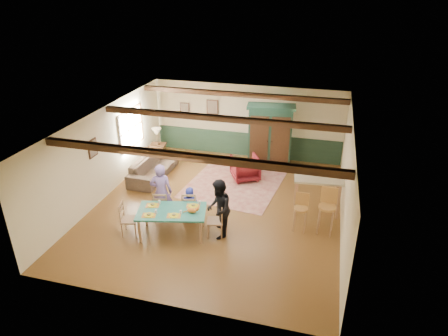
% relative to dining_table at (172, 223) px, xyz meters
% --- Properties ---
extents(floor, '(8.00, 8.00, 0.00)m').
position_rel_dining_table_xyz_m(floor, '(0.74, 1.61, -0.36)').
color(floor, brown).
rests_on(floor, ground).
extents(wall_back, '(7.00, 0.02, 2.70)m').
position_rel_dining_table_xyz_m(wall_back, '(0.74, 5.61, 0.99)').
color(wall_back, beige).
rests_on(wall_back, floor).
extents(wall_left, '(0.02, 8.00, 2.70)m').
position_rel_dining_table_xyz_m(wall_left, '(-2.76, 1.61, 0.99)').
color(wall_left, beige).
rests_on(wall_left, floor).
extents(wall_right, '(0.02, 8.00, 2.70)m').
position_rel_dining_table_xyz_m(wall_right, '(4.24, 1.61, 0.99)').
color(wall_right, beige).
rests_on(wall_right, floor).
extents(ceiling, '(7.00, 8.00, 0.02)m').
position_rel_dining_table_xyz_m(ceiling, '(0.74, 1.61, 2.34)').
color(ceiling, silver).
rests_on(ceiling, wall_back).
extents(wainscot_back, '(6.95, 0.03, 0.90)m').
position_rel_dining_table_xyz_m(wainscot_back, '(0.74, 5.59, 0.09)').
color(wainscot_back, '#1C3425').
rests_on(wainscot_back, floor).
extents(ceiling_beam_front, '(6.95, 0.16, 0.16)m').
position_rel_dining_table_xyz_m(ceiling_beam_front, '(0.74, -0.69, 2.25)').
color(ceiling_beam_front, black).
rests_on(ceiling_beam_front, ceiling).
extents(ceiling_beam_mid, '(6.95, 0.16, 0.16)m').
position_rel_dining_table_xyz_m(ceiling_beam_mid, '(0.74, 2.01, 2.25)').
color(ceiling_beam_mid, black).
rests_on(ceiling_beam_mid, ceiling).
extents(ceiling_beam_back, '(6.95, 0.16, 0.16)m').
position_rel_dining_table_xyz_m(ceiling_beam_back, '(0.74, 4.61, 2.25)').
color(ceiling_beam_back, black).
rests_on(ceiling_beam_back, ceiling).
extents(window_left, '(0.06, 1.60, 1.30)m').
position_rel_dining_table_xyz_m(window_left, '(-2.73, 3.31, 1.19)').
color(window_left, white).
rests_on(window_left, wall_left).
extents(picture_left_wall, '(0.04, 0.42, 0.52)m').
position_rel_dining_table_xyz_m(picture_left_wall, '(-2.73, 1.01, 1.39)').
color(picture_left_wall, gray).
rests_on(picture_left_wall, wall_left).
extents(picture_back_a, '(0.45, 0.04, 0.55)m').
position_rel_dining_table_xyz_m(picture_back_a, '(-0.56, 5.58, 1.44)').
color(picture_back_a, gray).
rests_on(picture_back_a, wall_back).
extents(picture_back_b, '(0.38, 0.04, 0.48)m').
position_rel_dining_table_xyz_m(picture_back_b, '(-1.66, 5.58, 1.29)').
color(picture_back_b, gray).
rests_on(picture_back_b, wall_back).
extents(dining_table, '(1.91, 1.34, 0.72)m').
position_rel_dining_table_xyz_m(dining_table, '(0.00, 0.00, 0.00)').
color(dining_table, '#226B5D').
rests_on(dining_table, floor).
extents(dining_chair_far_left, '(0.49, 0.51, 0.92)m').
position_rel_dining_table_xyz_m(dining_chair_far_left, '(-0.54, 0.59, 0.10)').
color(dining_chair_far_left, '#A07350').
rests_on(dining_chair_far_left, floor).
extents(dining_chair_far_right, '(0.49, 0.51, 0.92)m').
position_rel_dining_table_xyz_m(dining_chair_far_right, '(0.21, 0.77, 0.10)').
color(dining_chair_far_right, '#A07350').
rests_on(dining_chair_far_right, floor).
extents(dining_chair_end_left, '(0.51, 0.49, 0.92)m').
position_rel_dining_table_xyz_m(dining_chair_end_left, '(-1.08, -0.26, 0.10)').
color(dining_chair_end_left, '#A07350').
rests_on(dining_chair_end_left, floor).
extents(dining_chair_end_right, '(0.51, 0.49, 0.92)m').
position_rel_dining_table_xyz_m(dining_chair_end_right, '(1.08, 0.26, 0.10)').
color(dining_chair_end_right, '#A07350').
rests_on(dining_chair_end_right, floor).
extents(person_man, '(0.68, 0.53, 1.66)m').
position_rel_dining_table_xyz_m(person_man, '(-0.55, 0.66, 0.47)').
color(person_man, '#7D63AA').
rests_on(person_man, floor).
extents(person_woman, '(0.77, 0.89, 1.59)m').
position_rel_dining_table_xyz_m(person_woman, '(1.17, 0.28, 0.43)').
color(person_woman, black).
rests_on(person_woman, floor).
extents(person_child, '(0.53, 0.41, 0.97)m').
position_rel_dining_table_xyz_m(person_child, '(0.20, 0.84, 0.12)').
color(person_child, navy).
rests_on(person_child, floor).
extents(cat, '(0.37, 0.21, 0.17)m').
position_rel_dining_table_xyz_m(cat, '(0.54, 0.03, 0.45)').
color(cat, orange).
rests_on(cat, dining_table).
extents(place_setting_near_left, '(0.44, 0.37, 0.11)m').
position_rel_dining_table_xyz_m(place_setting_near_left, '(-0.46, -0.36, 0.42)').
color(place_setting_near_left, yellow).
rests_on(place_setting_near_left, dining_table).
extents(place_setting_near_center, '(0.44, 0.37, 0.11)m').
position_rel_dining_table_xyz_m(place_setting_near_center, '(0.15, -0.21, 0.42)').
color(place_setting_near_center, yellow).
rests_on(place_setting_near_center, dining_table).
extents(place_setting_far_left, '(0.44, 0.37, 0.11)m').
position_rel_dining_table_xyz_m(place_setting_far_left, '(-0.57, 0.11, 0.42)').
color(place_setting_far_left, yellow).
rests_on(place_setting_far_left, dining_table).
extents(place_setting_far_right, '(0.44, 0.37, 0.11)m').
position_rel_dining_table_xyz_m(place_setting_far_right, '(0.46, 0.36, 0.42)').
color(place_setting_far_right, yellow).
rests_on(place_setting_far_right, dining_table).
extents(area_rug, '(3.20, 3.66, 0.01)m').
position_rel_dining_table_xyz_m(area_rug, '(0.89, 3.32, -0.36)').
color(area_rug, '#CCB094').
rests_on(area_rug, floor).
extents(armoire, '(1.68, 0.83, 2.28)m').
position_rel_dining_table_xyz_m(armoire, '(1.74, 4.78, 0.78)').
color(armoire, '#122F22').
rests_on(armoire, floor).
extents(armchair, '(1.16, 1.17, 0.80)m').
position_rel_dining_table_xyz_m(armchair, '(1.13, 3.67, 0.04)').
color(armchair, '#4A0E17').
rests_on(armchair, floor).
extents(sofa, '(0.92, 2.29, 0.67)m').
position_rel_dining_table_xyz_m(sofa, '(-1.90, 3.02, -0.03)').
color(sofa, '#45372B').
rests_on(sofa, floor).
extents(end_table, '(0.62, 0.62, 0.67)m').
position_rel_dining_table_xyz_m(end_table, '(-2.23, 4.21, -0.03)').
color(end_table, black).
rests_on(end_table, floor).
extents(table_lamp, '(0.35, 0.35, 0.61)m').
position_rel_dining_table_xyz_m(table_lamp, '(-2.23, 4.21, 0.62)').
color(table_lamp, '#D7BF8B').
rests_on(table_lamp, end_table).
extents(counter_table, '(1.41, 0.92, 1.10)m').
position_rel_dining_table_xyz_m(counter_table, '(3.53, 2.14, 0.19)').
color(counter_table, beige).
rests_on(counter_table, floor).
extents(bar_stool_left, '(0.38, 0.42, 1.04)m').
position_rel_dining_table_xyz_m(bar_stool_left, '(3.18, 1.09, 0.16)').
color(bar_stool_left, tan).
rests_on(bar_stool_left, floor).
extents(bar_stool_right, '(0.49, 0.53, 1.26)m').
position_rel_dining_table_xyz_m(bar_stool_right, '(3.83, 1.12, 0.27)').
color(bar_stool_right, tan).
rests_on(bar_stool_right, floor).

